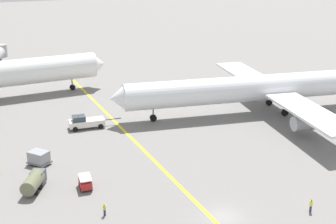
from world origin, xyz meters
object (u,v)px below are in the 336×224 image
(gse_fuel_bowser_stubby, at_px, (34,181))
(gse_container_dolly_flat, at_px, (39,157))
(pushback_tug, at_px, (86,122))
(ground_crew_ramp_agent_by_cones, at_px, (104,209))
(airliner_being_pushed, at_px, (264,88))
(gse_baggage_cart_near_cluster, at_px, (85,183))
(ground_crew_wing_walker_right, at_px, (311,205))

(gse_fuel_bowser_stubby, xyz_separation_m, gse_container_dolly_flat, (1.75, 7.60, -0.16))
(gse_fuel_bowser_stubby, distance_m, gse_container_dolly_flat, 7.80)
(pushback_tug, xyz_separation_m, ground_crew_ramp_agent_by_cones, (-5.13, -29.44, -0.30))
(airliner_being_pushed, xyz_separation_m, gse_container_dolly_flat, (-44.83, -6.24, -3.80))
(gse_baggage_cart_near_cluster, xyz_separation_m, gse_fuel_bowser_stubby, (-6.28, 2.30, 0.47))
(gse_container_dolly_flat, xyz_separation_m, ground_crew_wing_walker_right, (28.08, -26.95, -0.26))
(pushback_tug, bearing_deg, gse_container_dolly_flat, -130.01)
(gse_container_dolly_flat, relative_size, ground_crew_wing_walker_right, 2.20)
(airliner_being_pushed, bearing_deg, gse_container_dolly_flat, -172.08)
(pushback_tug, bearing_deg, airliner_being_pushed, -9.52)
(ground_crew_ramp_agent_by_cones, bearing_deg, gse_container_dolly_flat, 106.02)
(gse_baggage_cart_near_cluster, height_order, gse_fuel_bowser_stubby, gse_fuel_bowser_stubby)
(gse_baggage_cart_near_cluster, distance_m, gse_fuel_bowser_stubby, 6.71)
(pushback_tug, distance_m, gse_baggage_cart_near_cluster, 22.66)
(airliner_being_pushed, bearing_deg, gse_baggage_cart_near_cluster, -158.18)
(ground_crew_wing_walker_right, height_order, ground_crew_ramp_agent_by_cones, ground_crew_wing_walker_right)
(gse_fuel_bowser_stubby, bearing_deg, gse_container_dolly_flat, 77.01)
(airliner_being_pushed, xyz_separation_m, pushback_tug, (-34.71, 5.82, -3.82))
(ground_crew_ramp_agent_by_cones, bearing_deg, gse_baggage_cart_near_cluster, 93.53)
(ground_crew_wing_walker_right, bearing_deg, gse_fuel_bowser_stubby, 147.05)
(airliner_being_pushed, distance_m, ground_crew_ramp_agent_by_cones, 46.50)
(airliner_being_pushed, bearing_deg, ground_crew_ramp_agent_by_cones, -149.34)
(airliner_being_pushed, height_order, gse_container_dolly_flat, airliner_being_pushed)
(gse_fuel_bowser_stubby, bearing_deg, gse_baggage_cart_near_cluster, -20.13)
(pushback_tug, relative_size, gse_fuel_bowser_stubby, 1.85)
(gse_container_dolly_flat, bearing_deg, gse_fuel_bowser_stubby, -102.99)
(pushback_tug, bearing_deg, ground_crew_wing_walker_right, -65.27)
(gse_baggage_cart_near_cluster, distance_m, gse_container_dolly_flat, 10.89)
(gse_baggage_cart_near_cluster, height_order, gse_container_dolly_flat, gse_container_dolly_flat)
(gse_fuel_bowser_stubby, relative_size, ground_crew_wing_walker_right, 2.96)
(gse_fuel_bowser_stubby, distance_m, ground_crew_ramp_agent_by_cones, 11.89)
(gse_baggage_cart_near_cluster, relative_size, ground_crew_wing_walker_right, 1.63)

